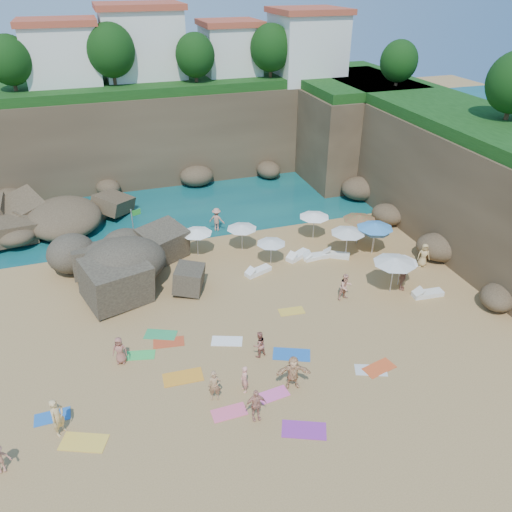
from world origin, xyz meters
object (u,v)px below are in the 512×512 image
object	(u,v)px
parasol_2	(348,231)
person_stand_5	(174,228)
person_stand_3	(403,277)
person_stand_4	(424,255)
rock_outcrop	(131,284)
person_stand_2	(217,219)
flag_pole	(135,226)
parasol_1	(271,242)
person_stand_6	(244,379)
lounger_0	(315,257)
parasol_0	(197,231)
person_stand_0	(58,417)
person_stand_1	(259,344)

from	to	relation	value
parasol_2	person_stand_5	distance (m)	12.88
person_stand_3	person_stand_4	size ratio (longest dim) A/B	1.07
rock_outcrop	person_stand_2	xyz separation A→B (m)	(7.13, 5.65, 0.93)
rock_outcrop	flag_pole	size ratio (longest dim) A/B	2.47
parasol_1	person_stand_5	bearing A→B (deg)	132.58
person_stand_2	person_stand_6	size ratio (longest dim) A/B	1.26
rock_outcrop	person_stand_2	size ratio (longest dim) A/B	4.71
lounger_0	person_stand_2	size ratio (longest dim) A/B	0.89
flag_pole	parasol_1	distance (m)	9.46
parasol_0	parasol_1	distance (m)	5.26
parasol_1	person_stand_4	bearing A→B (deg)	-19.87
parasol_0	person_stand_0	xyz separation A→B (m)	(-9.05, -13.43, -0.95)
flag_pole	lounger_0	distance (m)	12.67
person_stand_0	flag_pole	bearing A→B (deg)	19.48
flag_pole	parasol_0	world-z (taller)	flag_pole
person_stand_4	person_stand_6	bearing A→B (deg)	-132.68
person_stand_0	person_stand_1	world-z (taller)	person_stand_0
rock_outcrop	lounger_0	bearing A→B (deg)	-3.26
person_stand_1	person_stand_4	bearing A→B (deg)	-176.68
parasol_1	person_stand_6	size ratio (longest dim) A/B	1.36
flag_pole	person_stand_5	distance (m)	3.81
rock_outcrop	person_stand_3	xyz separation A→B (m)	(16.15, -5.92, 0.90)
parasol_2	person_stand_3	size ratio (longest dim) A/B	1.32
rock_outcrop	flag_pole	bearing A→B (deg)	76.56
person_stand_1	parasol_0	bearing A→B (deg)	-103.96
flag_pole	person_stand_2	xyz separation A→B (m)	(6.24, 1.90, -1.33)
rock_outcrop	lounger_0	xyz separation A→B (m)	(12.56, -0.71, 0.13)
parasol_1	parasol_2	xyz separation A→B (m)	(5.31, -0.75, 0.33)
parasol_1	person_stand_5	xyz separation A→B (m)	(-5.55, 6.04, -0.99)
person_stand_3	person_stand_6	distance (m)	13.09
parasol_2	person_stand_0	xyz separation A→B (m)	(-18.85, -9.95, -1.10)
rock_outcrop	person_stand_5	bearing A→B (deg)	55.85
parasol_1	lounger_0	size ratio (longest dim) A/B	1.21
person_stand_5	person_stand_6	xyz separation A→B (m)	(0.34, -16.85, -0.01)
parasol_2	person_stand_6	world-z (taller)	parasol_2
flag_pole	lounger_0	xyz separation A→B (m)	(11.66, -4.47, -2.13)
parasol_2	parasol_0	bearing A→B (deg)	160.42
flag_pole	person_stand_4	bearing A→B (deg)	-22.81
person_stand_5	parasol_0	bearing A→B (deg)	-87.99
person_stand_1	person_stand_4	xyz separation A→B (m)	(13.45, 5.15, 0.08)
parasol_0	person_stand_3	world-z (taller)	parasol_0
person_stand_2	person_stand_4	bearing A→B (deg)	173.03
lounger_0	person_stand_1	world-z (taller)	person_stand_1
person_stand_2	parasol_0	bearing A→B (deg)	87.60
rock_outcrop	parasol_2	size ratio (longest dim) A/B	3.68
parasol_2	person_stand_4	bearing A→B (deg)	-32.14
rock_outcrop	person_stand_1	distance (m)	10.68
rock_outcrop	parasol_1	bearing A→B (deg)	-2.38
rock_outcrop	person_stand_3	size ratio (longest dim) A/B	4.87
parasol_0	parasol_2	distance (m)	10.40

